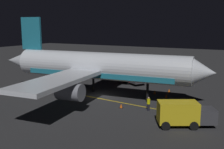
# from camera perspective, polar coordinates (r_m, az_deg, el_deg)

# --- Properties ---
(ground_plane) EXTENTS (180.00, 180.00, 0.20)m
(ground_plane) POSITION_cam_1_polar(r_m,az_deg,el_deg) (39.81, -2.54, -4.85)
(ground_plane) COLOR #29292B
(apron_guide_stripe) EXTENTS (2.47, 24.30, 0.01)m
(apron_guide_stripe) POSITION_cam_1_polar(r_m,az_deg,el_deg) (36.78, 1.74, -5.97)
(apron_guide_stripe) COLOR gold
(apron_guide_stripe) RESTS_ON ground_plane
(airliner) EXTENTS (31.82, 33.28, 11.69)m
(airliner) POSITION_cam_1_polar(r_m,az_deg,el_deg) (39.11, -3.34, 1.63)
(airliner) COLOR silver
(airliner) RESTS_ON ground_plane
(baggage_truck) EXTENTS (4.64, 6.12, 2.64)m
(baggage_truck) POSITION_cam_1_polar(r_m,az_deg,el_deg) (28.92, 14.97, -8.19)
(baggage_truck) COLOR gold
(baggage_truck) RESTS_ON ground_plane
(catering_truck) EXTENTS (5.02, 6.24, 2.18)m
(catering_truck) POSITION_cam_1_polar(r_m,az_deg,el_deg) (48.80, 3.87, -0.49)
(catering_truck) COLOR maroon
(catering_truck) RESTS_ON ground_plane
(ground_crew_worker) EXTENTS (0.40, 0.40, 1.74)m
(ground_crew_worker) POSITION_cam_1_polar(r_m,az_deg,el_deg) (33.40, 7.81, -6.20)
(ground_crew_worker) COLOR black
(ground_crew_worker) RESTS_ON ground_plane
(traffic_cone_near_left) EXTENTS (0.50, 0.50, 0.55)m
(traffic_cone_near_left) POSITION_cam_1_polar(r_m,az_deg,el_deg) (43.23, 12.11, -3.37)
(traffic_cone_near_left) COLOR #EA590F
(traffic_cone_near_left) RESTS_ON ground_plane
(traffic_cone_near_right) EXTENTS (0.50, 0.50, 0.55)m
(traffic_cone_near_right) POSITION_cam_1_polar(r_m,az_deg,el_deg) (39.68, 11.53, -4.58)
(traffic_cone_near_right) COLOR #EA590F
(traffic_cone_near_right) RESTS_ON ground_plane
(traffic_cone_under_wing) EXTENTS (0.50, 0.50, 0.55)m
(traffic_cone_under_wing) POSITION_cam_1_polar(r_m,az_deg,el_deg) (34.33, 1.96, -6.75)
(traffic_cone_under_wing) COLOR #EA590F
(traffic_cone_under_wing) RESTS_ON ground_plane
(traffic_cone_far) EXTENTS (0.50, 0.50, 0.55)m
(traffic_cone_far) POSITION_cam_1_polar(r_m,az_deg,el_deg) (41.65, 9.16, -3.79)
(traffic_cone_far) COLOR #EA590F
(traffic_cone_far) RESTS_ON ground_plane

